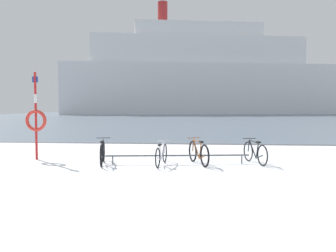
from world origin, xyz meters
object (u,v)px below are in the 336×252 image
bicycle_0 (102,153)px  ferry_ship (201,77)px  bicycle_3 (255,152)px  bicycle_2 (198,153)px  bicycle_1 (161,154)px  rescue_post (36,118)px

bicycle_0 → ferry_ship: size_ratio=0.03×
bicycle_0 → bicycle_3: (4.89, 0.58, -0.01)m
bicycle_3 → bicycle_2: bearing=-169.4°
bicycle_0 → bicycle_1: bicycle_0 is taller
bicycle_0 → bicycle_2: bicycle_2 is taller
bicycle_0 → bicycle_2: 3.07m
bicycle_0 → bicycle_1: size_ratio=0.99×
ferry_ship → rescue_post: bearing=-95.3°
bicycle_2 → ferry_ship: size_ratio=0.03×
bicycle_1 → rescue_post: 4.64m
bicycle_3 → bicycle_0: bearing=-173.2°
bicycle_1 → bicycle_2: bicycle_2 is taller
bicycle_1 → bicycle_2: (1.16, 0.22, 0.03)m
bicycle_1 → ferry_ship: ferry_ship is taller
bicycle_0 → ferry_ship: (3.53, 66.84, 7.69)m
bicycle_0 → ferry_ship: 67.37m
bicycle_0 → bicycle_1: bearing=0.7°
bicycle_1 → rescue_post: size_ratio=0.56×
bicycle_0 → bicycle_3: bearing=6.8°
bicycle_3 → ferry_ship: bearing=91.2°
bicycle_3 → ferry_ship: (-1.37, 66.26, 7.70)m
bicycle_1 → ferry_ship: size_ratio=0.03×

